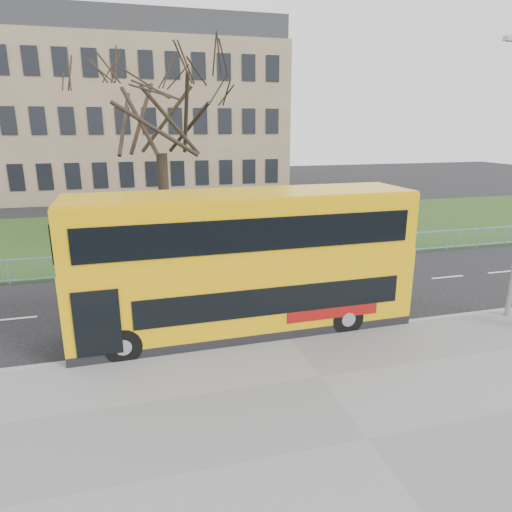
{
  "coord_description": "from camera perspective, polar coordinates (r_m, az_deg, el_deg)",
  "views": [
    {
      "loc": [
        -4.49,
        -14.22,
        6.64
      ],
      "look_at": [
        -0.42,
        1.0,
        2.11
      ],
      "focal_mm": 32.0,
      "sensor_mm": 36.0,
      "label": 1
    }
  ],
  "objects": [
    {
      "name": "pavement",
      "position": [
        10.92,
        13.71,
        -21.55
      ],
      "size": [
        80.0,
        10.5,
        0.12
      ],
      "primitive_type": "cube",
      "color": "slate",
      "rests_on": "ground"
    },
    {
      "name": "ground",
      "position": [
        16.32,
        2.35,
        -7.99
      ],
      "size": [
        120.0,
        120.0,
        0.0
      ],
      "primitive_type": "plane",
      "color": "black",
      "rests_on": "ground"
    },
    {
      "name": "yellow_bus",
      "position": [
        14.7,
        -1.51,
        -0.51
      ],
      "size": [
        10.97,
        2.78,
        4.58
      ],
      "rotation": [
        0.0,
        0.0,
        0.02
      ],
      "color": "#EBAD09",
      "rests_on": "ground"
    },
    {
      "name": "grass_verge",
      "position": [
        29.61,
        -5.89,
        3.07
      ],
      "size": [
        80.0,
        15.4,
        0.08
      ],
      "primitive_type": "cube",
      "color": "#1C3714",
      "rests_on": "ground"
    },
    {
      "name": "kerb",
      "position": [
        14.96,
        4.14,
        -10.07
      ],
      "size": [
        80.0,
        0.2,
        0.14
      ],
      "primitive_type": "cube",
      "color": "gray",
      "rests_on": "ground"
    },
    {
      "name": "guard_railing",
      "position": [
        22.15,
        -2.7,
        0.05
      ],
      "size": [
        40.0,
        0.12,
        1.1
      ],
      "primitive_type": null,
      "color": "#76AAD2",
      "rests_on": "ground"
    },
    {
      "name": "bare_tree",
      "position": [
        24.27,
        -11.85,
        14.79
      ],
      "size": [
        8.64,
        8.64,
        12.34
      ],
      "primitive_type": null,
      "color": "black",
      "rests_on": "grass_verge"
    },
    {
      "name": "civic_building",
      "position": [
        49.22,
        -16.21,
        15.85
      ],
      "size": [
        30.0,
        15.0,
        14.0
      ],
      "primitive_type": "cube",
      "color": "#7E6B50",
      "rests_on": "ground"
    }
  ]
}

